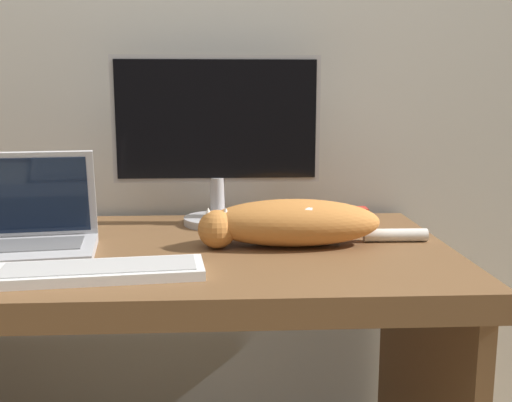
{
  "coord_description": "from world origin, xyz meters",
  "views": [
    {
      "loc": [
        0.17,
        -1.01,
        1.14
      ],
      "look_at": [
        0.24,
        0.33,
        0.89
      ],
      "focal_mm": 42.0,
      "sensor_mm": 36.0,
      "label": 1
    }
  ],
  "objects_px": {
    "monitor": "(217,133)",
    "cat": "(290,222)",
    "laptop": "(22,233)",
    "external_keyboard": "(100,271)"
  },
  "relations": [
    {
      "from": "monitor",
      "to": "cat",
      "type": "xyz_separation_m",
      "value": [
        0.17,
        -0.25,
        -0.19
      ]
    },
    {
      "from": "laptop",
      "to": "cat",
      "type": "relative_size",
      "value": 0.63
    },
    {
      "from": "laptop",
      "to": "external_keyboard",
      "type": "xyz_separation_m",
      "value": [
        0.21,
        -0.19,
        -0.04
      ]
    },
    {
      "from": "external_keyboard",
      "to": "cat",
      "type": "xyz_separation_m",
      "value": [
        0.4,
        0.22,
        0.05
      ]
    },
    {
      "from": "monitor",
      "to": "laptop",
      "type": "bearing_deg",
      "value": -147.14
    },
    {
      "from": "laptop",
      "to": "cat",
      "type": "bearing_deg",
      "value": -4.78
    },
    {
      "from": "laptop",
      "to": "monitor",
      "type": "bearing_deg",
      "value": 24.72
    },
    {
      "from": "laptop",
      "to": "external_keyboard",
      "type": "distance_m",
      "value": 0.29
    },
    {
      "from": "laptop",
      "to": "external_keyboard",
      "type": "relative_size",
      "value": 0.83
    },
    {
      "from": "laptop",
      "to": "external_keyboard",
      "type": "bearing_deg",
      "value": -50.02
    }
  ]
}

